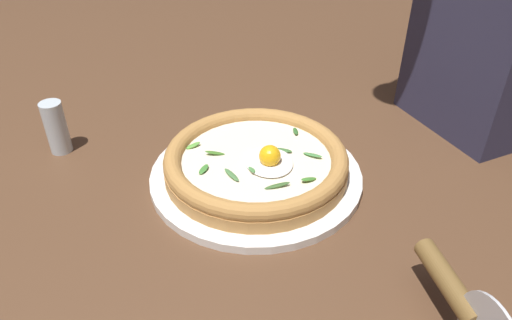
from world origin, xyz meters
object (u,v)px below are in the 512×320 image
object	(u,v)px
pizza	(256,161)
pizza_cutter	(461,301)
table_knife	(457,105)
pepper_shaker	(56,127)

from	to	relation	value
pizza	pizza_cutter	distance (m)	0.31
table_knife	pepper_shaker	size ratio (longest dim) A/B	2.94
table_knife	pizza_cutter	bearing A→B (deg)	142.28
table_knife	pepper_shaker	xyz separation A→B (m)	(0.07, 0.67, 0.04)
pizza_cutter	table_knife	size ratio (longest dim) A/B	0.68
pizza_cutter	pepper_shaker	distance (m)	0.59
pizza	pepper_shaker	xyz separation A→B (m)	(0.16, 0.26, 0.01)
pizza_cutter	table_knife	distance (m)	0.49
pizza	pepper_shaker	world-z (taller)	pepper_shaker
pizza_cutter	table_knife	xyz separation A→B (m)	(0.39, -0.30, -0.04)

